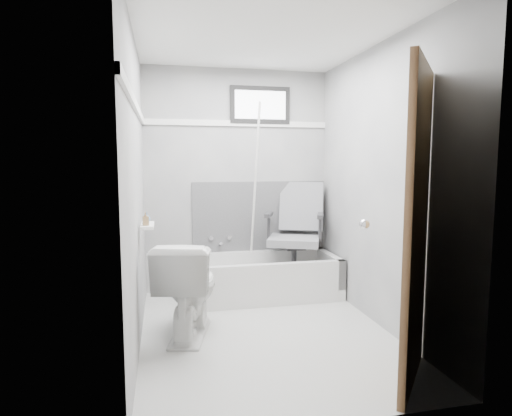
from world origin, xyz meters
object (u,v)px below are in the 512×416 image
object	(u,v)px
toilet	(188,288)
soap_bottle_b	(146,217)
bathtub	(266,276)
door	(487,234)
soap_bottle_a	(146,219)
office_chair	(294,233)

from	to	relation	value
toilet	soap_bottle_b	world-z (taller)	soap_bottle_b
bathtub	door	world-z (taller)	door
toilet	soap_bottle_a	distance (m)	0.66
toilet	soap_bottle_a	xyz separation A→B (m)	(-0.32, 0.01, 0.58)
office_chair	bathtub	bearing A→B (deg)	-150.71
bathtub	toilet	size ratio (longest dim) A/B	1.89
toilet	office_chair	bearing A→B (deg)	-128.38
soap_bottle_a	toilet	bearing A→B (deg)	-1.20
bathtub	soap_bottle_b	distance (m)	1.56
bathtub	soap_bottle_b	bearing A→B (deg)	-149.03
soap_bottle_a	office_chair	bearing A→B (deg)	30.63
door	toilet	bearing A→B (deg)	139.61
door	soap_bottle_a	bearing A→B (deg)	144.54
door	soap_bottle_b	bearing A→B (deg)	141.86
toilet	soap_bottle_b	bearing A→B (deg)	-10.23
bathtub	door	size ratio (longest dim) A/B	0.75
office_chair	soap_bottle_b	world-z (taller)	office_chair
door	soap_bottle_b	xyz separation A→B (m)	(-1.92, 1.51, -0.04)
office_chair	soap_bottle_a	size ratio (longest dim) A/B	10.25
toilet	soap_bottle_b	xyz separation A→B (m)	(-0.32, 0.15, 0.57)
soap_bottle_a	soap_bottle_b	bearing A→B (deg)	90.00
toilet	soap_bottle_a	size ratio (longest dim) A/B	7.57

